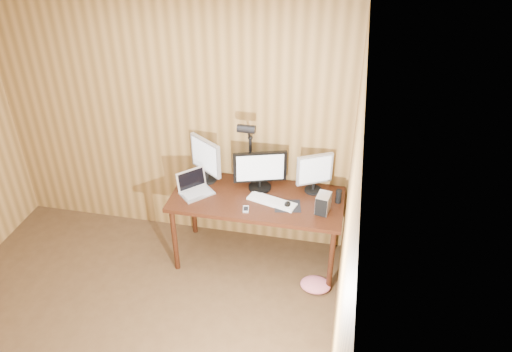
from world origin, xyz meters
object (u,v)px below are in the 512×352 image
(hard_drive, at_px, (323,203))
(speaker, at_px, (339,196))
(mouse, at_px, (288,204))
(desk, at_px, (259,204))
(keyboard, at_px, (272,201))
(monitor_left, at_px, (206,159))
(monitor_center, at_px, (260,170))
(phone, at_px, (246,209))
(laptop, at_px, (194,187))
(desk_lamp, at_px, (248,144))
(monitor_right, at_px, (314,172))

(hard_drive, relative_size, speaker, 1.37)
(speaker, bearing_deg, mouse, -160.65)
(hard_drive, bearing_deg, desk, 175.27)
(keyboard, relative_size, hard_drive, 2.68)
(keyboard, bearing_deg, monitor_left, 176.95)
(desk, bearing_deg, monitor_center, 93.52)
(phone, bearing_deg, mouse, 9.37)
(monitor_left, relative_size, speaker, 3.45)
(phone, bearing_deg, desk, 67.19)
(mouse, bearing_deg, hard_drive, -22.63)
(monitor_center, bearing_deg, laptop, 179.84)
(desk, xyz_separation_m, desk_lamp, (-0.13, 0.15, 0.56))
(monitor_center, distance_m, speaker, 0.76)
(speaker, distance_m, desk_lamp, 0.96)
(laptop, height_order, desk_lamp, desk_lamp)
(monitor_center, xyz_separation_m, laptop, (-0.59, -0.19, -0.15))
(monitor_right, bearing_deg, phone, -170.82)
(monitor_left, height_order, mouse, monitor_left)
(monitor_center, bearing_deg, desk_lamp, 136.43)
(monitor_left, xyz_separation_m, speaker, (1.28, -0.12, -0.18))
(monitor_center, xyz_separation_m, monitor_left, (-0.54, 0.04, 0.04))
(monitor_center, distance_m, mouse, 0.42)
(desk, distance_m, monitor_right, 0.62)
(monitor_center, distance_m, monitor_left, 0.54)
(mouse, bearing_deg, monitor_left, 142.22)
(desk_lamp, bearing_deg, keyboard, -46.91)
(monitor_center, xyz_separation_m, phone, (-0.06, -0.37, -0.20))
(keyboard, xyz_separation_m, phone, (-0.21, -0.16, -0.00))
(speaker, bearing_deg, monitor_left, 174.82)
(monitor_left, bearing_deg, speaker, 29.61)
(monitor_right, distance_m, phone, 0.73)
(desk, xyz_separation_m, mouse, (0.30, -0.15, 0.14))
(keyboard, distance_m, phone, 0.26)
(monitor_left, height_order, desk_lamp, desk_lamp)
(laptop, height_order, keyboard, laptop)
(desk, bearing_deg, phone, -102.44)
(laptop, relative_size, speaker, 2.84)
(monitor_center, height_order, monitor_left, monitor_left)
(desk, relative_size, mouse, 15.63)
(monitor_right, xyz_separation_m, keyboard, (-0.35, -0.26, -0.20))
(speaker, bearing_deg, keyboard, -168.03)
(desk, xyz_separation_m, laptop, (-0.60, -0.10, 0.17))
(monitor_right, relative_size, keyboard, 0.82)
(laptop, distance_m, speaker, 1.34)
(hard_drive, bearing_deg, mouse, -172.59)
(desk, xyz_separation_m, monitor_right, (0.50, 0.14, 0.33))
(monitor_right, xyz_separation_m, hard_drive, (0.12, -0.31, -0.12))
(monitor_right, bearing_deg, monitor_left, 153.37)
(desk, xyz_separation_m, monitor_left, (-0.54, 0.12, 0.36))
(desk, height_order, speaker, speaker)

